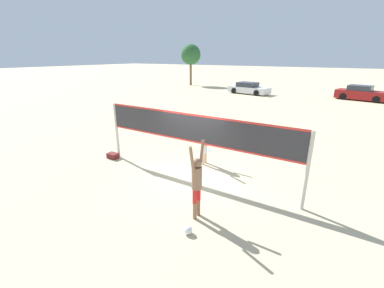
{
  "coord_description": "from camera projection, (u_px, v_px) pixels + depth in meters",
  "views": [
    {
      "loc": [
        4.53,
        -7.21,
        4.27
      ],
      "look_at": [
        0.0,
        0.0,
        1.32
      ],
      "focal_mm": 24.0,
      "sensor_mm": 36.0,
      "label": 1
    }
  ],
  "objects": [
    {
      "name": "player_spiker",
      "position": [
        197.0,
        180.0,
        6.79
      ],
      "size": [
        0.28,
        0.71,
        2.18
      ],
      "rotation": [
        0.0,
        0.0,
        1.57
      ],
      "color": "#8C664C",
      "rests_on": "ground_plane"
    },
    {
      "name": "player_blocker",
      "position": [
        205.0,
        140.0,
        10.34
      ],
      "size": [
        0.28,
        0.68,
        1.95
      ],
      "rotation": [
        0.0,
        0.0,
        -1.57
      ],
      "color": "beige",
      "rests_on": "ground_plane"
    },
    {
      "name": "volleyball",
      "position": [
        188.0,
        230.0,
        6.45
      ],
      "size": [
        0.22,
        0.22,
        0.22
      ],
      "color": "white",
      "rests_on": "ground_plane"
    },
    {
      "name": "parked_car_near",
      "position": [
        361.0,
        94.0,
        25.51
      ],
      "size": [
        4.81,
        2.66,
        1.45
      ],
      "rotation": [
        0.0,
        0.0,
        -0.2
      ],
      "color": "maroon",
      "rests_on": "ground_plane"
    },
    {
      "name": "volleyball_net",
      "position": [
        192.0,
        133.0,
        8.88
      ],
      "size": [
        7.7,
        0.11,
        2.39
      ],
      "color": "beige",
      "rests_on": "ground_plane"
    },
    {
      "name": "tree_left_cluster",
      "position": [
        191.0,
        55.0,
        37.37
      ],
      "size": [
        2.88,
        2.88,
        5.81
      ],
      "color": "brown",
      "rests_on": "ground_plane"
    },
    {
      "name": "parked_car_far",
      "position": [
        249.0,
        89.0,
        29.81
      ],
      "size": [
        4.94,
        2.61,
        1.3
      ],
      "rotation": [
        0.0,
        0.0,
        -0.16
      ],
      "color": "silver",
      "rests_on": "ground_plane"
    },
    {
      "name": "gear_bag",
      "position": [
        113.0,
        156.0,
        11.19
      ],
      "size": [
        0.47,
        0.31,
        0.23
      ],
      "color": "maroon",
      "rests_on": "ground_plane"
    },
    {
      "name": "ground_plane",
      "position": [
        192.0,
        178.0,
        9.44
      ],
      "size": [
        200.0,
        200.0,
        0.0
      ],
      "primitive_type": "plane",
      "color": "beige"
    }
  ]
}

